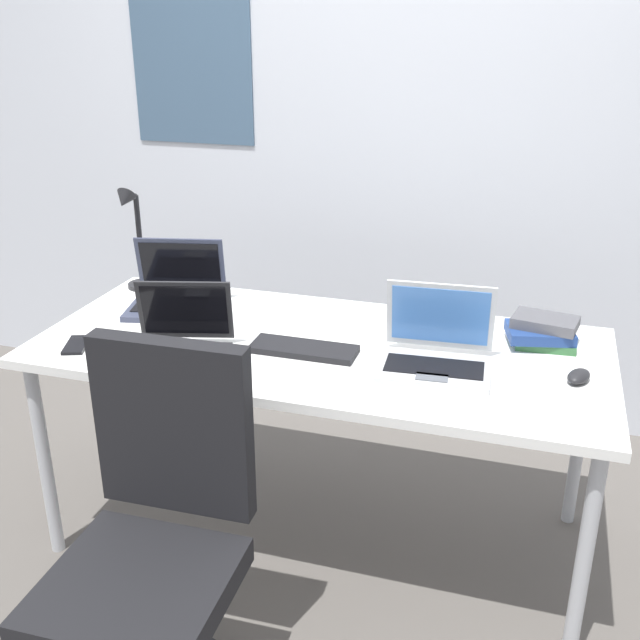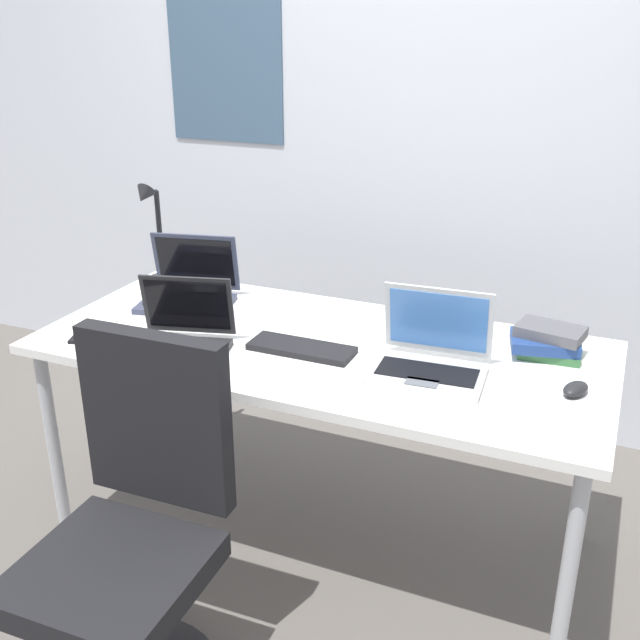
{
  "view_description": "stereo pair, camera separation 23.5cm",
  "coord_description": "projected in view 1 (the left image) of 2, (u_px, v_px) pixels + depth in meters",
  "views": [
    {
      "loc": [
        0.64,
        -2.08,
        1.71
      ],
      "look_at": [
        0.0,
        0.0,
        0.82
      ],
      "focal_mm": 42.16,
      "sensor_mm": 36.0,
      "label": 1
    },
    {
      "loc": [
        0.86,
        -2.0,
        1.71
      ],
      "look_at": [
        0.0,
        0.0,
        0.82
      ],
      "focal_mm": 42.16,
      "sensor_mm": 36.0,
      "label": 2
    }
  ],
  "objects": [
    {
      "name": "desk_lamp",
      "position": [
        135.0,
        240.0,
        2.77
      ],
      "size": [
        0.12,
        0.18,
        0.4
      ],
      "color": "black",
      "rests_on": "desk"
    },
    {
      "name": "book_stack",
      "position": [
        543.0,
        331.0,
        2.36
      ],
      "size": [
        0.23,
        0.19,
        0.09
      ],
      "color": "#336638",
      "rests_on": "desk"
    },
    {
      "name": "wall_back",
      "position": [
        396.0,
        119.0,
        3.15
      ],
      "size": [
        6.0,
        0.13,
        2.6
      ],
      "color": "silver",
      "rests_on": "ground_plane"
    },
    {
      "name": "office_chair",
      "position": [
        153.0,
        574.0,
        1.9
      ],
      "size": [
        0.52,
        0.54,
        0.97
      ],
      "color": "black",
      "rests_on": "ground_plane"
    },
    {
      "name": "external_keyboard",
      "position": [
        304.0,
        349.0,
        2.32
      ],
      "size": [
        0.33,
        0.12,
        0.02
      ],
      "primitive_type": "cube",
      "rotation": [
        0.0,
        0.0,
        -0.0
      ],
      "color": "black",
      "rests_on": "desk"
    },
    {
      "name": "laptop_near_mouse",
      "position": [
        436.0,
        353.0,
        2.21
      ],
      "size": [
        0.34,
        0.29,
        0.24
      ],
      "color": "#B7BABC",
      "rests_on": "desk"
    },
    {
      "name": "laptop_by_keyboard",
      "position": [
        176.0,
        296.0,
        2.65
      ],
      "size": [
        0.37,
        0.33,
        0.24
      ],
      "color": "#33384C",
      "rests_on": "desk"
    },
    {
      "name": "laptop_back_right",
      "position": [
        181.0,
        343.0,
        2.28
      ],
      "size": [
        0.35,
        0.31,
        0.22
      ],
      "color": "#232326",
      "rests_on": "desk"
    },
    {
      "name": "computer_mouse",
      "position": [
        579.0,
        376.0,
        2.13
      ],
      "size": [
        0.09,
        0.11,
        0.03
      ],
      "primitive_type": "ellipsoid",
      "rotation": [
        0.0,
        0.0,
        -0.39
      ],
      "color": "black",
      "rests_on": "desk"
    },
    {
      "name": "ground_plane",
      "position": [
        320.0,
        533.0,
        2.67
      ],
      "size": [
        12.0,
        12.0,
        0.0
      ],
      "primitive_type": "plane",
      "color": "#56514C"
    },
    {
      "name": "desk",
      "position": [
        320.0,
        359.0,
        2.41
      ],
      "size": [
        1.8,
        0.8,
        0.74
      ],
      "color": "white",
      "rests_on": "ground_plane"
    },
    {
      "name": "cell_phone",
      "position": [
        77.0,
        345.0,
        2.36
      ],
      "size": [
        0.11,
        0.15,
        0.01
      ],
      "primitive_type": "cube",
      "rotation": [
        0.0,
        0.0,
        0.35
      ],
      "color": "black",
      "rests_on": "desk"
    }
  ]
}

